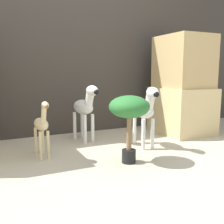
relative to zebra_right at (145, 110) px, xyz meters
name	(u,v)px	position (x,y,z in m)	size (l,w,h in m)	color
ground_plane	(132,176)	(-0.50, -0.61, -0.40)	(14.00, 14.00, 0.00)	#B2A88E
wall_back	(69,46)	(-0.50, 1.00, 0.70)	(6.40, 0.08, 2.20)	#38332D
rock_pillar_right	(183,88)	(0.80, 0.38, 0.18)	(0.61, 0.70, 1.23)	#DBC184
zebra_right	(145,110)	(0.00, 0.00, 0.00)	(0.21, 0.49, 0.64)	silver
zebra_left	(85,106)	(-0.47, 0.51, 0.00)	(0.23, 0.49, 0.64)	silver
giraffe_figurine	(42,125)	(-1.03, 0.14, -0.09)	(0.13, 0.39, 0.54)	beige
potted_palm_front	(129,111)	(-0.37, -0.33, 0.06)	(0.35, 0.35, 0.59)	black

